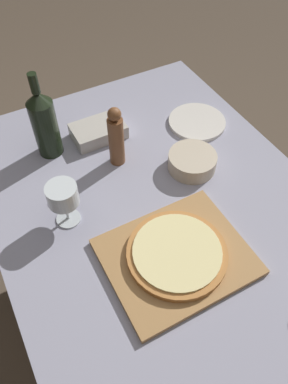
{
  "coord_description": "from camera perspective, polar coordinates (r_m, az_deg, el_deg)",
  "views": [
    {
      "loc": [
        -0.37,
        -0.6,
        1.69
      ],
      "look_at": [
        -0.04,
        0.01,
        0.84
      ],
      "focal_mm": 35.0,
      "sensor_mm": 36.0,
      "label": 1
    }
  ],
  "objects": [
    {
      "name": "ground_plane",
      "position": [
        1.83,
        1.37,
        -16.76
      ],
      "size": [
        12.0,
        12.0,
        0.0
      ],
      "primitive_type": "plane",
      "color": "brown"
    },
    {
      "name": "dining_table",
      "position": [
        1.23,
        1.95,
        -4.51
      ],
      "size": [
        0.97,
        1.29,
        0.78
      ],
      "color": "#9393A8",
      "rests_on": "ground_plane"
    },
    {
      "name": "cutting_board",
      "position": [
        1.04,
        4.96,
        -9.78
      ],
      "size": [
        0.38,
        0.32,
        0.02
      ],
      "color": "#A87A47",
      "rests_on": "dining_table"
    },
    {
      "name": "pizza",
      "position": [
        1.02,
        5.04,
        -9.21
      ],
      "size": [
        0.27,
        0.27,
        0.02
      ],
      "color": "#BC7A3D",
      "rests_on": "cutting_board"
    },
    {
      "name": "wine_bottle",
      "position": [
        1.26,
        -14.95,
        10.14
      ],
      "size": [
        0.08,
        0.08,
        0.3
      ],
      "color": "black",
      "rests_on": "dining_table"
    },
    {
      "name": "pepper_mill",
      "position": [
        1.2,
        -4.28,
        8.25
      ],
      "size": [
        0.05,
        0.05,
        0.22
      ],
      "color": "brown",
      "rests_on": "dining_table"
    },
    {
      "name": "wine_glass",
      "position": [
        1.05,
        -12.29,
        -0.65
      ],
      "size": [
        0.09,
        0.09,
        0.14
      ],
      "color": "silver",
      "rests_on": "dining_table"
    },
    {
      "name": "small_bowl",
      "position": [
        1.24,
        7.35,
        4.64
      ],
      "size": [
        0.16,
        0.16,
        0.06
      ],
      "color": "beige",
      "rests_on": "dining_table"
    },
    {
      "name": "dinner_plate",
      "position": [
        1.42,
        8.07,
        10.52
      ],
      "size": [
        0.21,
        0.21,
        0.01
      ],
      "color": "silver",
      "rests_on": "dining_table"
    },
    {
      "name": "food_container",
      "position": [
        1.35,
        -6.96,
        9.21
      ],
      "size": [
        0.18,
        0.12,
        0.05
      ],
      "color": "#BCB7AD",
      "rests_on": "dining_table"
    }
  ]
}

